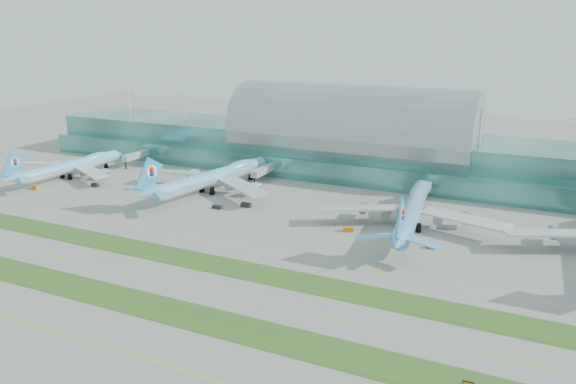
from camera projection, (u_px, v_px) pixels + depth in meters
The scene contains 18 objects.
ground at pixel (211, 267), 170.18m from camera, with size 700.00×700.00×0.00m, color gray.
terminal at pixel (352, 144), 277.86m from camera, with size 340.00×69.10×36.00m.
grass_strip_near at pixel (152, 306), 145.88m from camera, with size 420.00×12.00×0.08m, color #2D591E.
grass_strip_far at pixel (214, 264), 171.90m from camera, with size 420.00×12.00×0.08m, color #2D591E.
taxiline_a at pixel (96, 344), 128.55m from camera, with size 420.00×0.35×0.01m, color yellow.
taxiline_b at pixel (183, 285), 158.04m from camera, with size 420.00×0.35×0.01m, color yellow.
taxiline_c at pixel (240, 246), 185.79m from camera, with size 420.00×0.35×0.01m, color yellow.
taxiline_d at pixel (270, 226), 204.87m from camera, with size 420.00×0.35×0.01m, color yellow.
airliner_a at pixel (72, 165), 270.38m from camera, with size 59.92×68.25×18.78m.
airliner_b at pixel (214, 176), 246.74m from camera, with size 68.91×79.29×21.99m.
airliner_c at pixel (412, 209), 202.31m from camera, with size 68.41×78.11×21.50m.
gse_a at pixel (35, 187), 251.52m from camera, with size 3.54×1.73×1.72m, color orange.
gse_b at pixel (95, 185), 255.49m from camera, with size 3.46×1.94×1.49m, color black.
gse_c at pixel (217, 207), 224.39m from camera, with size 3.95×1.70×1.40m, color black.
gse_d at pixel (246, 205), 226.45m from camera, with size 4.11×1.94×1.71m, color black.
gse_e at pixel (348, 229), 199.28m from camera, with size 3.65×1.78×1.67m, color orange.
gse_f at pixel (432, 246), 184.17m from camera, with size 3.32×1.72×1.42m, color black.
taxiway_sign_east at pixel (468, 384), 113.48m from camera, with size 2.31×0.46×0.97m.
Camera 1 is at (88.32, -131.77, 69.75)m, focal length 35.00 mm.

